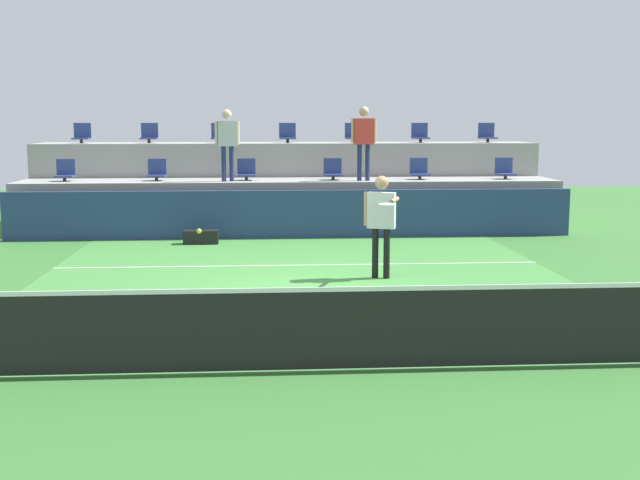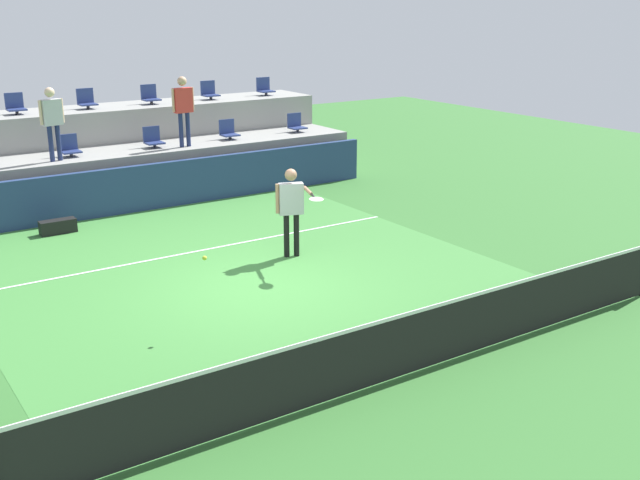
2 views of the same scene
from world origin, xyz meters
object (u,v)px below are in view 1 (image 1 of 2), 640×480
Objects in this scene: stadium_chair_upper_far_right at (487,134)px; tennis_player at (381,216)px; stadium_chair_upper_mid_right at (353,134)px; tennis_ball at (199,231)px; stadium_chair_upper_mid_left at (220,135)px; stadium_chair_lower_right at (419,170)px; stadium_chair_upper_right at (420,134)px; stadium_chair_lower_far_left at (65,172)px; stadium_chair_upper_far_left at (82,135)px; stadium_chair_upper_left at (149,135)px; stadium_chair_lower_left at (157,172)px; equipment_bag at (201,237)px; stadium_chair_upper_center at (287,135)px; stadium_chair_lower_far_right at (505,170)px; stadium_chair_lower_mid_left at (246,171)px; spectator_leaning_on_rail at (227,138)px; stadium_chair_lower_mid_right at (333,171)px; spectator_in_grey at (364,136)px.

stadium_chair_upper_far_right is 9.02m from tennis_player.
stadium_chair_upper_mid_right is 7.65× the size of tennis_ball.
stadium_chair_upper_mid_left is at bearing 180.00° from stadium_chair_upper_far_right.
stadium_chair_upper_mid_right is at bearing 0.00° from stadium_chair_upper_mid_left.
stadium_chair_upper_mid_right is at bearing 128.51° from stadium_chair_lower_right.
stadium_chair_lower_far_left is at bearing -168.56° from stadium_chair_upper_right.
stadium_chair_upper_far_left is 1.00× the size of stadium_chair_upper_left.
stadium_chair_upper_far_right is 7.65× the size of tennis_ball.
stadium_chair_upper_far_left is 1.00× the size of stadium_chair_upper_mid_right.
stadium_chair_upper_mid_right reaches higher than stadium_chair_lower_left.
stadium_chair_upper_right reaches higher than equipment_bag.
stadium_chair_lower_far_right is at bearing -18.68° from stadium_chair_upper_center.
stadium_chair_lower_mid_left is 2.12m from stadium_chair_upper_mid_left.
stadium_chair_lower_far_left and stadium_chair_lower_mid_left have the same top height.
stadium_chair_upper_right is at bearing 14.96° from stadium_chair_lower_left.
stadium_chair_upper_far_right reaches higher than stadium_chair_lower_mid_left.
stadium_chair_lower_mid_left is 8.39m from tennis_ball.
spectator_leaning_on_rail is at bearing -29.61° from stadium_chair_upper_far_left.
stadium_chair_lower_far_left reaches higher than tennis_player.
stadium_chair_upper_right is at bearing 0.00° from stadium_chair_upper_far_left.
stadium_chair_upper_mid_right reaches higher than stadium_chair_lower_mid_right.
stadium_chair_lower_mid_left is at bearing 172.21° from spectator_in_grey.
stadium_chair_upper_center reaches higher than equipment_bag.
stadium_chair_upper_mid_left is 0.68× the size of equipment_bag.
stadium_chair_lower_far_left is at bearing 180.00° from stadium_chair_lower_left.
stadium_chair_upper_center is at bearing 150.52° from stadium_chair_lower_right.
stadium_chair_lower_mid_right is 0.30× the size of spectator_in_grey.
stadium_chair_upper_mid_left is at bearing 180.00° from stadium_chair_upper_center.
stadium_chair_lower_mid_right is 3.19m from stadium_chair_upper_right.
stadium_chair_lower_far_right is 7.37m from stadium_chair_upper_mid_left.
stadium_chair_upper_mid_right reaches higher than tennis_player.
stadium_chair_upper_right is 0.68× the size of equipment_bag.
stadium_chair_upper_mid_left is (-0.73, 1.80, 0.85)m from stadium_chair_lower_mid_left.
stadium_chair_upper_far_left is at bearing 180.00° from stadium_chair_upper_mid_right.
equipment_bag is at bearing 128.92° from tennis_player.
stadium_chair_lower_mid_left is 0.30× the size of spectator_in_grey.
stadium_chair_upper_center is 2.80m from spectator_in_grey.
stadium_chair_lower_far_right is 1.00× the size of stadium_chair_upper_mid_left.
stadium_chair_upper_far_left is at bearing 168.05° from stadium_chair_lower_right.
stadium_chair_lower_mid_left reaches higher than tennis_ball.
stadium_chair_upper_mid_left reaches higher than stadium_chair_lower_mid_left.
stadium_chair_lower_mid_left is 1.00× the size of stadium_chair_upper_far_right.
stadium_chair_upper_right is at bearing 0.00° from stadium_chair_upper_mid_right.
tennis_player is (0.29, -6.18, -0.38)m from stadium_chair_lower_mid_right.
spectator_in_grey is at bearing -31.74° from stadium_chair_upper_mid_left.
tennis_ball is (-2.60, -8.37, -0.32)m from stadium_chair_lower_mid_right.
spectator_in_grey reaches higher than stadium_chair_lower_mid_right.
stadium_chair_upper_mid_right is at bearing 90.06° from spectator_in_grey.
spectator_leaning_on_rail is (-2.53, -0.38, 0.80)m from stadium_chair_lower_mid_right.
stadium_chair_lower_mid_right is 1.00× the size of stadium_chair_lower_far_right.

